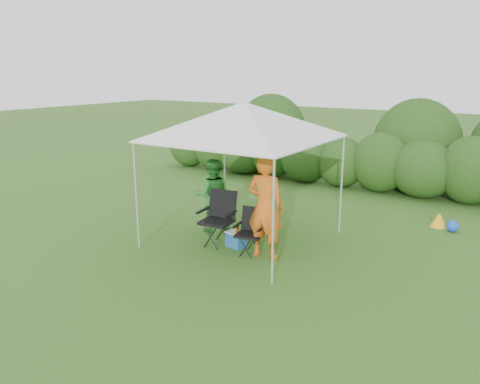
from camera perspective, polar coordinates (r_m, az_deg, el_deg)
The scene contains 10 objects.
ground at distance 9.37m, azimuth -1.21°, elevation -6.77°, with size 70.00×70.00×0.00m, color #396620.
hedge at distance 14.34m, azimuth 12.29°, elevation 3.86°, with size 13.14×1.53×1.80m.
canopy at distance 9.19m, azimuth 0.47°, elevation 8.67°, with size 3.10×3.10×2.83m.
chair_right at distance 8.94m, azimuth 1.38°, elevation -4.41°, with size 0.61×0.57×0.88m.
chair_left at distance 9.42m, azimuth -2.57°, elevation -2.71°, with size 0.72×0.67×1.08m.
man at distance 8.60m, azimuth 3.12°, elevation -1.81°, with size 0.72×0.47×1.97m, color orange.
woman at distance 10.09m, azimuth -3.39°, elevation -0.42°, with size 0.78×0.61×1.60m, color #27782B.
cooler at distance 9.35m, azimuth -0.50°, elevation -5.77°, with size 0.42×0.34×0.32m.
bottle at distance 9.19m, azimuth -0.33°, elevation -4.33°, with size 0.06×0.06×0.23m, color #592D0C.
lawn_toy at distance 11.37m, azimuth 23.44°, elevation -3.31°, with size 0.64×0.53×0.32m.
Camera 1 is at (4.87, -7.23, 3.42)m, focal length 35.00 mm.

